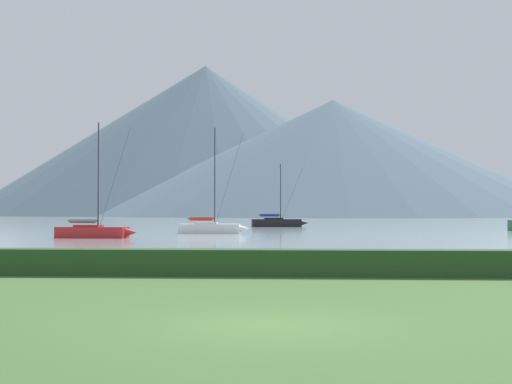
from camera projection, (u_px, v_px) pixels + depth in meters
ground_plane at (266, 325)px, 14.28m from camera, size 1000.00×1000.00×0.00m
harbor_water at (296, 222)px, 151.00m from camera, size 320.00×246.00×0.00m
hedge_line at (281, 263)px, 25.27m from camera, size 80.00×1.20×0.90m
sailboat_slip_1 at (210, 227)px, 72.76m from camera, size 6.90×2.13×10.43m
sailboat_slip_3 at (277, 222)px, 103.60m from camera, size 8.07×3.21×8.84m
sailboat_slip_6 at (93, 231)px, 60.79m from camera, size 6.72×2.35×9.50m
distant_hill_west_ridge at (333, 158)px, 333.21m from camera, size 217.22×217.22×52.38m
distant_hill_central_peak at (205, 140)px, 404.45m from camera, size 251.40×251.40×81.81m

